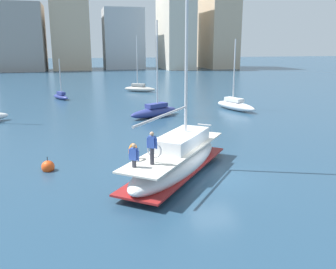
# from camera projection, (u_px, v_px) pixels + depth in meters

# --- Properties ---
(ground_plane) EXTENTS (400.00, 400.00, 0.00)m
(ground_plane) POSITION_uv_depth(u_px,v_px,m) (214.00, 176.00, 19.65)
(ground_plane) COLOR navy
(main_sailboat) EXTENTS (7.89, 8.98, 11.49)m
(main_sailboat) POSITION_uv_depth(u_px,v_px,m) (177.00, 159.00, 19.73)
(main_sailboat) COLOR silver
(main_sailboat) RESTS_ON ground
(moored_sloop_near) EXTENTS (4.91, 3.84, 8.39)m
(moored_sloop_near) POSITION_uv_depth(u_px,v_px,m) (140.00, 88.00, 55.51)
(moored_sloop_near) COLOR #B7B2A8
(moored_sloop_near) RESTS_ON ground
(moored_sloop_far) EXTENTS (3.06, 5.87, 7.59)m
(moored_sloop_far) POSITION_uv_depth(u_px,v_px,m) (235.00, 105.00, 39.62)
(moored_sloop_far) COLOR white
(moored_sloop_far) RESTS_ON ground
(moored_catamaran) EXTENTS (2.54, 3.74, 5.25)m
(moored_catamaran) POSITION_uv_depth(u_px,v_px,m) (61.00, 96.00, 47.77)
(moored_catamaran) COLOR navy
(moored_catamaran) RESTS_ON ground
(moored_cutter_left) EXTENTS (5.70, 4.02, 9.22)m
(moored_cutter_left) POSITION_uv_depth(u_px,v_px,m) (155.00, 111.00, 35.86)
(moored_cutter_left) COLOR navy
(moored_cutter_left) RESTS_ON ground
(mooring_buoy) EXTENTS (0.73, 0.73, 0.97)m
(mooring_buoy) POSITION_uv_depth(u_px,v_px,m) (48.00, 167.00, 20.50)
(mooring_buoy) COLOR #EA4C19
(mooring_buoy) RESTS_ON ground
(waterfront_buildings) EXTENTS (85.18, 22.62, 27.15)m
(waterfront_buildings) POSITION_uv_depth(u_px,v_px,m) (103.00, 30.00, 106.26)
(waterfront_buildings) COLOR beige
(waterfront_buildings) RESTS_ON ground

